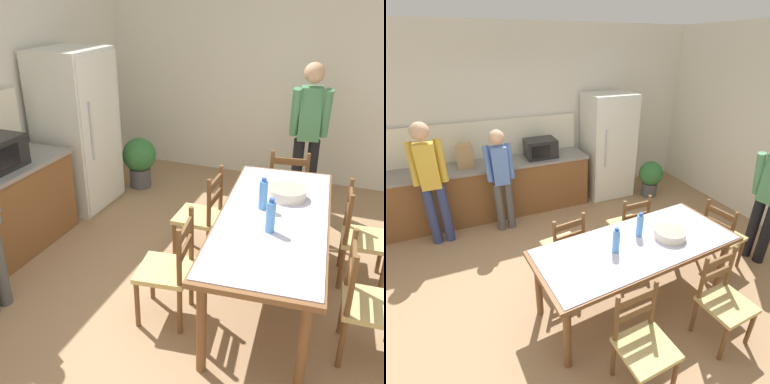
# 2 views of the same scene
# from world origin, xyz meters

# --- Properties ---
(ground_plane) EXTENTS (8.32, 8.32, 0.00)m
(ground_plane) POSITION_xyz_m (0.00, 0.00, 0.00)
(ground_plane) COLOR #9E7A56
(wall_back) EXTENTS (6.52, 0.12, 2.90)m
(wall_back) POSITION_xyz_m (0.00, 2.66, 1.45)
(wall_back) COLOR silver
(wall_back) RESTS_ON ground
(kitchen_counter) EXTENTS (3.33, 0.66, 0.89)m
(kitchen_counter) POSITION_xyz_m (-0.67, 2.23, 0.45)
(kitchen_counter) COLOR brown
(kitchen_counter) RESTS_ON ground
(counter_splashback) EXTENTS (3.29, 0.03, 0.60)m
(counter_splashback) POSITION_xyz_m (-0.67, 2.54, 1.19)
(counter_splashback) COLOR #EFE8CB
(counter_splashback) RESTS_ON kitchen_counter
(refrigerator) EXTENTS (0.81, 0.73, 1.84)m
(refrigerator) POSITION_xyz_m (1.50, 2.19, 0.92)
(refrigerator) COLOR silver
(refrigerator) RESTS_ON ground
(microwave) EXTENTS (0.50, 0.39, 0.30)m
(microwave) POSITION_xyz_m (0.25, 2.21, 1.04)
(microwave) COLOR black
(microwave) RESTS_ON kitchen_counter
(paper_bag) EXTENTS (0.24, 0.16, 0.36)m
(paper_bag) POSITION_xyz_m (-0.93, 2.20, 1.07)
(paper_bag) COLOR tan
(paper_bag) RESTS_ON kitchen_counter
(dining_table) EXTENTS (2.17, 1.04, 0.78)m
(dining_table) POSITION_xyz_m (0.46, -0.36, 0.70)
(dining_table) COLOR brown
(dining_table) RESTS_ON ground
(bottle_near_centre) EXTENTS (0.07, 0.07, 0.27)m
(bottle_near_centre) POSITION_xyz_m (0.20, -0.38, 0.91)
(bottle_near_centre) COLOR #4C8ED6
(bottle_near_centre) RESTS_ON dining_table
(bottle_off_centre) EXTENTS (0.07, 0.07, 0.27)m
(bottle_off_centre) POSITION_xyz_m (0.56, -0.24, 0.91)
(bottle_off_centre) COLOR #4C8ED6
(bottle_off_centre) RESTS_ON dining_table
(serving_bowl) EXTENTS (0.32, 0.32, 0.09)m
(serving_bowl) POSITION_xyz_m (0.83, -0.39, 0.83)
(serving_bowl) COLOR beige
(serving_bowl) RESTS_ON dining_table
(chair_side_near_left) EXTENTS (0.44, 0.43, 0.91)m
(chair_side_near_left) POSITION_xyz_m (0.06, -1.12, 0.44)
(chair_side_near_left) COLOR brown
(chair_side_near_left) RESTS_ON ground
(chair_side_far_right) EXTENTS (0.43, 0.41, 0.91)m
(chair_side_far_right) POSITION_xyz_m (0.87, 0.40, 0.44)
(chair_side_far_right) COLOR brown
(chair_side_far_right) RESTS_ON ground
(chair_side_near_right) EXTENTS (0.45, 0.43, 0.91)m
(chair_side_near_right) POSITION_xyz_m (1.00, -1.04, 0.44)
(chair_side_near_right) COLOR brown
(chair_side_near_right) RESTS_ON ground
(chair_side_far_left) EXTENTS (0.47, 0.45, 0.91)m
(chair_side_far_left) POSITION_xyz_m (-0.07, 0.32, 0.44)
(chair_side_far_left) COLOR brown
(chair_side_far_left) RESTS_ON ground
(chair_head_end) EXTENTS (0.46, 0.48, 0.91)m
(chair_head_end) POSITION_xyz_m (1.80, -0.24, 0.44)
(chair_head_end) COLOR brown
(chair_head_end) RESTS_ON ground
(person_at_sink) EXTENTS (0.44, 0.30, 1.74)m
(person_at_sink) POSITION_xyz_m (-1.41, 1.71, 0.98)
(person_at_sink) COLOR navy
(person_at_sink) RESTS_ON ground
(person_at_counter) EXTENTS (0.39, 0.27, 1.55)m
(person_at_counter) POSITION_xyz_m (-0.51, 1.69, 0.87)
(person_at_counter) COLOR #4C4C4C
(person_at_counter) RESTS_ON ground
(potted_plant) EXTENTS (0.44, 0.44, 0.67)m
(potted_plant) POSITION_xyz_m (2.18, 1.76, 0.39)
(potted_plant) COLOR #4C4C51
(potted_plant) RESTS_ON ground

